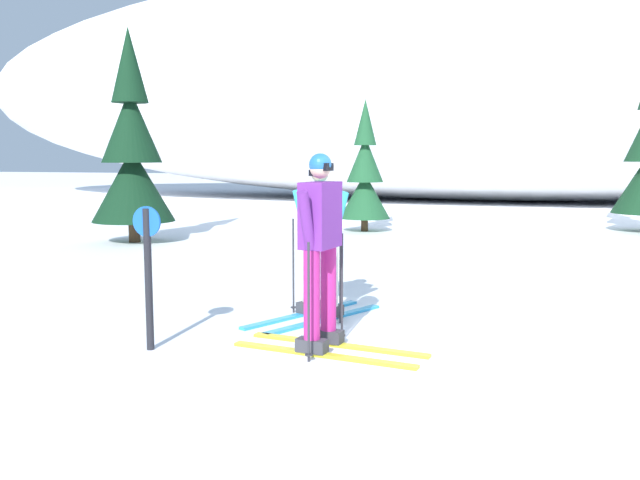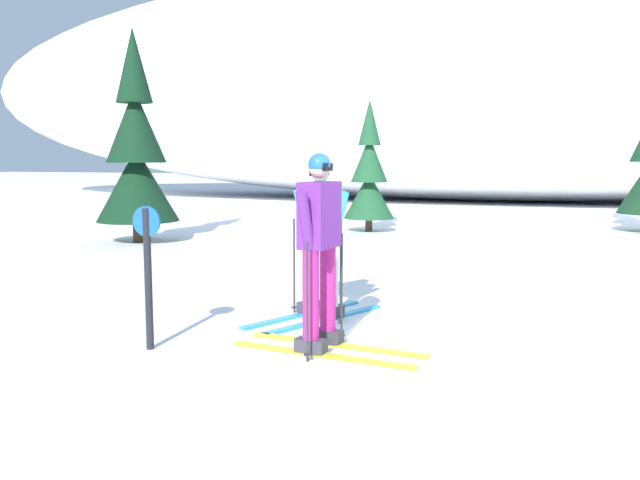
{
  "view_description": "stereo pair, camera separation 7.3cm",
  "coord_description": "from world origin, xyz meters",
  "px_view_note": "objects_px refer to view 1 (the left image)",
  "views": [
    {
      "loc": [
        0.31,
        -6.26,
        1.78
      ],
      "look_at": [
        -1.72,
        0.21,
        0.95
      ],
      "focal_mm": 38.03,
      "sensor_mm": 36.0,
      "label": 1
    },
    {
      "loc": [
        0.38,
        -6.24,
        1.78
      ],
      "look_at": [
        -1.72,
        0.21,
        0.95
      ],
      "focal_mm": 38.03,
      "sensor_mm": 36.0,
      "label": 2
    }
  ],
  "objects_px": {
    "skier_cyan_jacket": "(319,237)",
    "trail_marker_post": "(148,268)",
    "pine_tree_far_left": "(132,154)",
    "pine_tree_center_left": "(365,177)",
    "skier_purple_jacket": "(321,247)"
  },
  "relations": [
    {
      "from": "skier_cyan_jacket",
      "to": "pine_tree_center_left",
      "type": "relative_size",
      "value": 0.57
    },
    {
      "from": "pine_tree_far_left",
      "to": "skier_cyan_jacket",
      "type": "bearing_deg",
      "value": -42.42
    },
    {
      "from": "skier_cyan_jacket",
      "to": "pine_tree_far_left",
      "type": "distance_m",
      "value": 7.79
    },
    {
      "from": "pine_tree_far_left",
      "to": "pine_tree_center_left",
      "type": "relative_size",
      "value": 1.4
    },
    {
      "from": "skier_cyan_jacket",
      "to": "trail_marker_post",
      "type": "distance_m",
      "value": 2.05
    },
    {
      "from": "skier_cyan_jacket",
      "to": "trail_marker_post",
      "type": "relative_size",
      "value": 1.35
    },
    {
      "from": "skier_cyan_jacket",
      "to": "trail_marker_post",
      "type": "height_order",
      "value": "skier_cyan_jacket"
    },
    {
      "from": "pine_tree_center_left",
      "to": "trail_marker_post",
      "type": "relative_size",
      "value": 2.35
    },
    {
      "from": "skier_cyan_jacket",
      "to": "pine_tree_center_left",
      "type": "xyz_separation_m",
      "value": [
        -1.59,
        8.72,
        0.41
      ]
    },
    {
      "from": "trail_marker_post",
      "to": "skier_cyan_jacket",
      "type": "bearing_deg",
      "value": 56.94
    },
    {
      "from": "pine_tree_center_left",
      "to": "pine_tree_far_left",
      "type": "bearing_deg",
      "value": -139.6
    },
    {
      "from": "skier_purple_jacket",
      "to": "pine_tree_center_left",
      "type": "distance_m",
      "value": 10.19
    },
    {
      "from": "pine_tree_far_left",
      "to": "trail_marker_post",
      "type": "distance_m",
      "value": 8.39
    },
    {
      "from": "skier_cyan_jacket",
      "to": "skier_purple_jacket",
      "type": "relative_size",
      "value": 0.98
    },
    {
      "from": "skier_purple_jacket",
      "to": "skier_cyan_jacket",
      "type": "bearing_deg",
      "value": 108.16
    }
  ]
}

